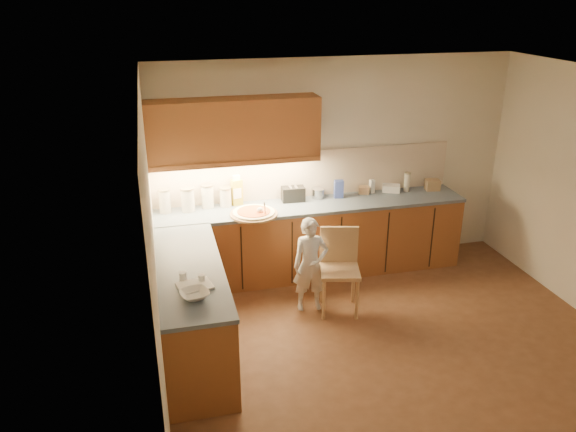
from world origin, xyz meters
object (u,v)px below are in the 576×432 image
Objects in this scene: child at (311,265)px; wooden_chair at (339,264)px; pizza_on_board at (254,213)px; toaster at (293,194)px; oil_jug at (237,191)px.

wooden_chair is (0.31, -0.06, 0.00)m from child.
pizza_on_board is at bearing 132.26° from child.
wooden_chair is at bearing -72.91° from toaster.
wooden_chair is at bearing -6.88° from child.
child is at bearing -58.09° from oil_jug.
wooden_chair is 2.52× the size of oil_jug.
oil_jug reaches higher than wooden_chair.
oil_jug reaches higher than pizza_on_board.
pizza_on_board is 0.65m from toaster.
toaster is at bearing -3.50° from oil_jug.
pizza_on_board is at bearing 153.28° from wooden_chair.
pizza_on_board is 1.92× the size of toaster.
child is 2.90× the size of oil_jug.
oil_jug is (-0.63, 1.01, 0.55)m from child.
child is at bearing -177.10° from wooden_chair.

